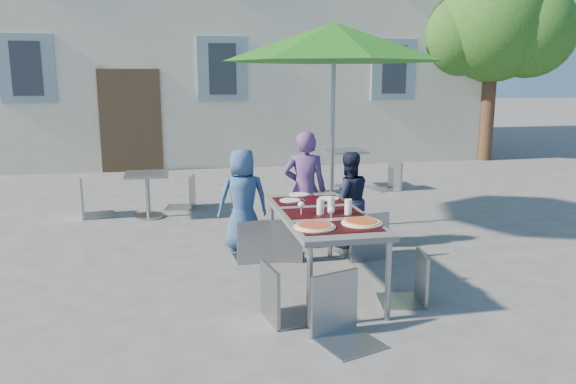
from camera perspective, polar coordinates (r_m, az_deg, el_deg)
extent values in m
plane|color=#4C4C4F|center=(5.64, 1.18, -9.46)|extent=(90.00, 90.00, 0.00)
cube|color=beige|center=(16.73, -8.15, 16.52)|extent=(13.00, 8.00, 7.00)
cube|color=#443120|center=(12.65, -15.68, 6.96)|extent=(1.30, 0.06, 2.20)
cube|color=gray|center=(12.90, -25.02, 11.30)|extent=(1.10, 0.06, 1.40)
cube|color=#262B33|center=(12.88, -25.04, 11.30)|extent=(0.60, 0.04, 1.10)
cube|color=gray|center=(12.65, -6.68, 12.29)|extent=(1.10, 0.06, 1.40)
cube|color=#262B33|center=(12.63, -6.67, 12.29)|extent=(0.60, 0.04, 1.10)
cube|color=gray|center=(13.63, 10.70, 12.12)|extent=(1.10, 0.06, 1.40)
cube|color=#262B33|center=(13.61, 10.73, 12.12)|extent=(0.60, 0.04, 1.10)
cylinder|color=#472F1E|center=(14.80, 19.61, 8.50)|extent=(0.36, 0.36, 2.80)
sphere|color=#1C4D14|center=(14.85, 20.12, 15.83)|extent=(2.80, 2.80, 2.80)
sphere|color=#1C4D14|center=(14.69, 16.66, 14.92)|extent=(2.00, 2.00, 2.00)
sphere|color=#1C4D14|center=(14.88, 23.27, 14.81)|extent=(2.20, 2.20, 2.20)
sphere|color=#1C4D14|center=(15.51, 19.69, 17.50)|extent=(1.80, 1.80, 1.80)
cube|color=#404145|center=(5.40, 3.49, -2.37)|extent=(0.80, 1.85, 0.05)
cylinder|color=gray|center=(4.63, 2.21, -9.62)|extent=(0.05, 0.05, 0.70)
cylinder|color=gray|center=(4.84, 10.14, -8.87)|extent=(0.05, 0.05, 0.70)
cylinder|color=gray|center=(6.24, -1.69, -4.00)|extent=(0.05, 0.05, 0.70)
cylinder|color=gray|center=(6.39, 4.33, -3.65)|extent=(0.05, 0.05, 0.70)
cube|color=black|center=(4.89, 5.22, -3.56)|extent=(0.70, 0.42, 0.01)
cube|color=black|center=(5.40, 3.50, -2.08)|extent=(0.70, 0.42, 0.01)
cube|color=black|center=(5.91, 2.08, -0.85)|extent=(0.70, 0.42, 0.01)
cylinder|color=white|center=(4.84, 2.71, -3.55)|extent=(0.36, 0.36, 0.01)
cylinder|color=#DEBA63|center=(4.84, 2.71, -3.41)|extent=(0.32, 0.32, 0.01)
cylinder|color=maroon|center=(4.84, 2.71, -3.32)|extent=(0.28, 0.28, 0.01)
cylinder|color=white|center=(5.01, 7.49, -3.13)|extent=(0.36, 0.36, 0.01)
cylinder|color=#DEBA63|center=(5.01, 7.50, -3.00)|extent=(0.32, 0.32, 0.01)
cylinder|color=maroon|center=(5.00, 7.50, -2.91)|extent=(0.28, 0.28, 0.01)
cylinder|color=silver|center=(5.29, 3.32, -1.55)|extent=(0.07, 0.07, 0.15)
cylinder|color=silver|center=(5.42, 4.41, -1.26)|extent=(0.07, 0.07, 0.15)
cylinder|color=silver|center=(5.32, 6.15, -1.54)|extent=(0.07, 0.07, 0.15)
cylinder|color=silver|center=(5.30, 1.35, -2.33)|extent=(0.06, 0.06, 0.00)
cylinder|color=silver|center=(5.29, 1.35, -1.93)|extent=(0.01, 0.01, 0.08)
sphere|color=silver|center=(5.27, 1.35, -1.30)|extent=(0.06, 0.06, 0.06)
cylinder|color=silver|center=(5.09, 4.39, -2.94)|extent=(0.06, 0.06, 0.00)
cylinder|color=silver|center=(5.08, 4.40, -2.52)|extent=(0.01, 0.01, 0.08)
sphere|color=silver|center=(5.07, 4.41, -1.86)|extent=(0.06, 0.06, 0.06)
cylinder|color=white|center=(5.88, 0.22, -0.84)|extent=(0.22, 0.22, 0.01)
cube|color=#9C9DA3|center=(5.91, 1.55, -0.80)|extent=(0.02, 0.18, 0.00)
cylinder|color=white|center=(5.99, 4.15, -0.64)|extent=(0.22, 0.22, 0.01)
cube|color=#9C9DA3|center=(6.03, 5.43, -0.60)|extent=(0.02, 0.18, 0.00)
cylinder|color=white|center=(6.17, 1.12, -0.24)|extent=(0.22, 0.22, 0.01)
cube|color=#9C9DA3|center=(6.20, 2.37, -0.21)|extent=(0.02, 0.18, 0.00)
imported|color=#2E4F7F|center=(6.64, -4.61, -0.77)|extent=(0.61, 0.41, 1.22)
imported|color=#583771|center=(6.71, 1.72, 0.23)|extent=(0.59, 0.47, 1.41)
imported|color=#171C34|center=(6.77, 6.12, -0.79)|extent=(0.57, 0.33, 1.16)
cube|color=#92979D|center=(6.33, -3.69, -2.94)|extent=(0.43, 0.43, 0.03)
cube|color=#92979D|center=(6.09, -3.36, -1.16)|extent=(0.41, 0.05, 0.49)
cylinder|color=#92979D|center=(6.59, -2.45, -4.37)|extent=(0.02, 0.02, 0.43)
cylinder|color=#92979D|center=(6.53, -5.49, -4.57)|extent=(0.02, 0.02, 0.43)
cylinder|color=#92979D|center=(6.26, -1.76, -5.23)|extent=(0.02, 0.02, 0.43)
cylinder|color=#92979D|center=(6.19, -4.95, -5.45)|extent=(0.02, 0.02, 0.43)
cube|color=gray|center=(6.36, -0.32, -2.85)|extent=(0.50, 0.50, 0.03)
cube|color=gray|center=(6.11, -0.40, -1.09)|extent=(0.41, 0.13, 0.49)
cylinder|color=gray|center=(6.59, 1.29, -4.38)|extent=(0.02, 0.02, 0.43)
cylinder|color=gray|center=(6.60, -1.78, -4.35)|extent=(0.02, 0.02, 0.43)
cylinder|color=gray|center=(6.25, 1.23, -5.27)|extent=(0.02, 0.02, 0.43)
cylinder|color=gray|center=(6.26, -2.00, -5.23)|extent=(0.02, 0.02, 0.43)
cube|color=gray|center=(6.47, 7.45, -2.24)|extent=(0.52, 0.52, 0.03)
cube|color=gray|center=(6.22, 8.46, -0.25)|extent=(0.46, 0.10, 0.54)
cylinder|color=gray|center=(6.79, 8.08, -3.78)|extent=(0.02, 0.02, 0.48)
cylinder|color=gray|center=(6.61, 5.09, -4.13)|extent=(0.02, 0.02, 0.48)
cylinder|color=gray|center=(6.46, 9.76, -4.63)|extent=(0.02, 0.02, 0.48)
cylinder|color=gray|center=(6.28, 6.66, -5.02)|extent=(0.02, 0.02, 0.48)
cube|color=gray|center=(4.76, 0.41, -7.83)|extent=(0.48, 0.48, 0.03)
cube|color=gray|center=(4.62, -1.87, -5.24)|extent=(0.10, 0.41, 0.49)
cylinder|color=gray|center=(4.76, 3.23, -10.79)|extent=(0.02, 0.02, 0.43)
cylinder|color=gray|center=(5.06, 1.53, -9.38)|extent=(0.02, 0.02, 0.43)
cylinder|color=gray|center=(4.63, -0.84, -11.42)|extent=(0.02, 0.02, 0.43)
cylinder|color=gray|center=(4.94, -2.32, -9.92)|extent=(0.02, 0.02, 0.43)
cube|color=gray|center=(5.21, 11.53, -6.59)|extent=(0.46, 0.46, 0.03)
cube|color=gray|center=(5.19, 13.66, -4.07)|extent=(0.10, 0.39, 0.47)
cylinder|color=gray|center=(5.40, 9.29, -8.25)|extent=(0.02, 0.02, 0.41)
cylinder|color=gray|center=(5.09, 9.96, -9.53)|extent=(0.02, 0.02, 0.41)
cylinder|color=gray|center=(5.47, 12.80, -8.14)|extent=(0.02, 0.02, 0.41)
cylinder|color=gray|center=(5.17, 13.68, -9.38)|extent=(0.02, 0.02, 0.41)
cube|color=gray|center=(4.34, 6.36, -9.58)|extent=(0.55, 0.55, 0.03)
cube|color=gray|center=(4.41, 4.83, -5.65)|extent=(0.42, 0.16, 0.52)
cylinder|color=gray|center=(4.19, 5.74, -13.88)|extent=(0.02, 0.02, 0.45)
cylinder|color=gray|center=(4.40, 9.75, -12.70)|extent=(0.02, 0.02, 0.45)
cylinder|color=gray|center=(4.47, 2.88, -12.16)|extent=(0.02, 0.02, 0.45)
cylinder|color=gray|center=(4.67, 6.78, -11.16)|extent=(0.02, 0.02, 0.45)
cylinder|color=#9C9DA3|center=(7.72, 4.41, -3.25)|extent=(0.50, 0.50, 0.11)
cylinder|color=gray|center=(7.50, 4.55, 5.71)|extent=(0.06, 0.06, 2.52)
cone|color=#1C6616|center=(7.48, 4.70, 14.95)|extent=(2.88, 2.88, 0.49)
cylinder|color=#9C9DA3|center=(8.53, -13.94, -2.38)|extent=(0.44, 0.44, 0.04)
cylinder|color=gray|center=(8.47, -14.04, -0.47)|extent=(0.06, 0.06, 0.62)
cube|color=gray|center=(8.40, -14.15, 1.76)|extent=(0.62, 0.62, 0.04)
cube|color=gray|center=(8.76, -18.88, 0.82)|extent=(0.52, 0.52, 0.03)
cube|color=gray|center=(8.71, -20.41, 2.46)|extent=(0.11, 0.45, 0.54)
cylinder|color=gray|center=(8.62, -17.42, -0.93)|extent=(0.02, 0.02, 0.48)
cylinder|color=gray|center=(9.00, -17.61, -0.43)|extent=(0.02, 0.02, 0.48)
cylinder|color=gray|center=(8.61, -20.00, -1.12)|extent=(0.02, 0.02, 0.48)
cylinder|color=gray|center=(8.99, -20.07, -0.61)|extent=(0.02, 0.02, 0.48)
cube|color=gray|center=(8.96, -11.02, 1.28)|extent=(0.50, 0.50, 0.03)
cube|color=gray|center=(8.88, -9.79, 2.90)|extent=(0.12, 0.42, 0.51)
cylinder|color=gray|center=(9.21, -11.88, 0.05)|extent=(0.02, 0.02, 0.45)
cylinder|color=gray|center=(8.86, -12.34, -0.42)|extent=(0.02, 0.02, 0.45)
cylinder|color=gray|center=(9.15, -9.63, 0.05)|extent=(0.02, 0.02, 0.45)
cylinder|color=gray|center=(8.79, -10.01, -0.42)|extent=(0.02, 0.02, 0.45)
cylinder|color=#9C9DA3|center=(10.55, 5.90, 0.56)|extent=(0.44, 0.44, 0.04)
cylinder|color=gray|center=(10.50, 5.94, 2.22)|extent=(0.06, 0.06, 0.66)
cube|color=gray|center=(10.45, 5.98, 4.16)|extent=(0.66, 0.66, 0.04)
cube|color=gray|center=(9.87, 2.93, 2.44)|extent=(0.57, 0.57, 0.03)
cube|color=gray|center=(9.87, 1.77, 3.95)|extent=(0.21, 0.40, 0.51)
cylinder|color=gray|center=(9.70, 3.80, 0.86)|extent=(0.02, 0.02, 0.45)
cylinder|color=gray|center=(10.06, 4.14, 1.24)|extent=(0.02, 0.02, 0.45)
cylinder|color=gray|center=(9.76, 1.66, 0.95)|extent=(0.02, 0.02, 0.45)
cylinder|color=gray|center=(10.12, 2.07, 1.32)|extent=(0.02, 0.02, 0.45)
cube|color=#90949B|center=(10.36, 9.90, 2.73)|extent=(0.50, 0.50, 0.03)
cube|color=#90949B|center=(10.44, 10.90, 4.18)|extent=(0.11, 0.43, 0.51)
cylinder|color=#90949B|center=(10.46, 8.45, 1.54)|extent=(0.02, 0.02, 0.45)
cylinder|color=#90949B|center=(10.15, 9.53, 1.20)|extent=(0.02, 0.02, 0.45)
cylinder|color=#90949B|center=(10.65, 10.15, 1.67)|extent=(0.02, 0.02, 0.45)
cylinder|color=#90949B|center=(10.35, 11.26, 1.34)|extent=(0.02, 0.02, 0.45)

